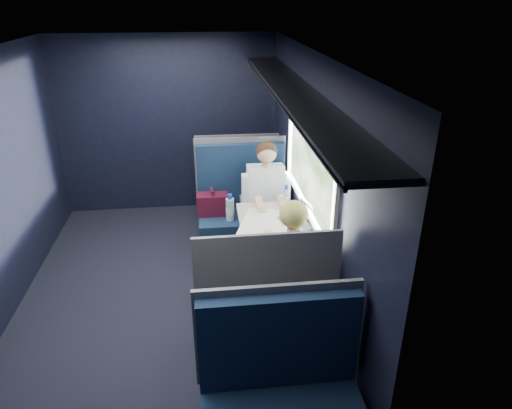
{
  "coord_description": "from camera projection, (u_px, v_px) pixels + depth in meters",
  "views": [
    {
      "loc": [
        0.45,
        -3.8,
        2.74
      ],
      "look_at": [
        0.9,
        0.0,
        0.95
      ],
      "focal_mm": 32.0,
      "sensor_mm": 36.0,
      "label": 1
    }
  ],
  "objects": [
    {
      "name": "seat_row_back",
      "position": [
        282.0,
        405.0,
        2.83
      ],
      "size": [
        1.04,
        0.51,
        1.16
      ],
      "color": "#0C1B35",
      "rests_on": "ground"
    },
    {
      "name": "room_shell",
      "position": [
        155.0,
        154.0,
        3.91
      ],
      "size": [
        3.0,
        4.4,
        2.4
      ],
      "color": "black",
      "rests_on": "ground"
    },
    {
      "name": "table",
      "position": [
        270.0,
        231.0,
        4.36
      ],
      "size": [
        0.62,
        1.0,
        0.74
      ],
      "color": "#54565E",
      "rests_on": "ground"
    },
    {
      "name": "seat_row_front",
      "position": [
        237.0,
        185.0,
        6.06
      ],
      "size": [
        1.04,
        0.51,
        1.16
      ],
      "color": "#0C1B35",
      "rests_on": "ground"
    },
    {
      "name": "laptop",
      "position": [
        301.0,
        217.0,
        4.3
      ],
      "size": [
        0.3,
        0.37,
        0.25
      ],
      "color": "silver",
      "rests_on": "table"
    },
    {
      "name": "seat_bay_far",
      "position": [
        263.0,
        311.0,
        3.66
      ],
      "size": [
        1.04,
        0.62,
        1.26
      ],
      "color": "#0C1B35",
      "rests_on": "ground"
    },
    {
      "name": "man",
      "position": [
        267.0,
        196.0,
        4.97
      ],
      "size": [
        0.53,
        0.56,
        1.32
      ],
      "color": "black",
      "rests_on": "ground"
    },
    {
      "name": "woman",
      "position": [
        291.0,
        265.0,
        3.7
      ],
      "size": [
        0.53,
        0.56,
        1.32
      ],
      "color": "black",
      "rests_on": "ground"
    },
    {
      "name": "bottle_small",
      "position": [
        286.0,
        197.0,
        4.65
      ],
      "size": [
        0.07,
        0.07,
        0.23
      ],
      "color": "silver",
      "rests_on": "table"
    },
    {
      "name": "papers",
      "position": [
        270.0,
        229.0,
        4.22
      ],
      "size": [
        0.81,
        0.97,
        0.01
      ],
      "primitive_type": "cube",
      "rotation": [
        0.0,
        0.0,
        -0.31
      ],
      "color": "white",
      "rests_on": "table"
    },
    {
      "name": "ground",
      "position": [
        166.0,
        296.0,
        4.53
      ],
      "size": [
        2.8,
        4.2,
        0.01
      ],
      "primitive_type": "cube",
      "color": "black"
    },
    {
      "name": "cup",
      "position": [
        283.0,
        200.0,
        4.73
      ],
      "size": [
        0.07,
        0.07,
        0.08
      ],
      "primitive_type": "cylinder",
      "color": "white",
      "rests_on": "table"
    },
    {
      "name": "seat_bay_near",
      "position": [
        241.0,
        214.0,
        5.23
      ],
      "size": [
        1.04,
        0.62,
        1.26
      ],
      "color": "#0C1B35",
      "rests_on": "ground"
    }
  ]
}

